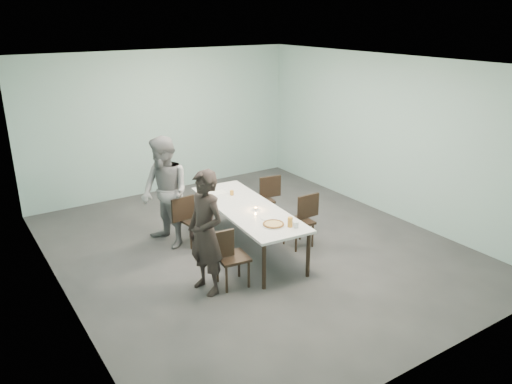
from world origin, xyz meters
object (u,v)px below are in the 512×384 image
pizza (273,224)px  chair_far_left (189,217)px  chair_near_right (303,217)px  diner_near (206,233)px  chair_near_left (227,254)px  diner_far (165,193)px  beer_glass (290,222)px  amber_tumbler (232,193)px  chair_far_right (265,196)px  water_tumbler (296,225)px  side_plate (266,218)px  tealight (256,209)px  table (247,210)px

pizza → chair_far_left: bearing=112.4°
chair_near_right → diner_near: size_ratio=0.49×
chair_near_left → pizza: bearing=7.5°
diner_far → beer_glass: size_ratio=12.32×
chair_near_left → diner_near: diner_near is taller
amber_tumbler → chair_near_left: bearing=-122.9°
chair_far_right → diner_near: size_ratio=0.49×
chair_near_left → water_tumbler: 1.09m
diner_far → chair_far_left: bearing=47.8°
side_plate → tealight: (0.05, 0.37, 0.02)m
chair_near_left → chair_far_left: bearing=91.5°
chair_far_right → water_tumbler: bearing=78.6°
chair_far_right → diner_near: diner_near is taller
side_plate → water_tumbler: size_ratio=2.00×
table → tealight: 0.20m
chair_near_right → tealight: chair_near_right is taller
side_plate → beer_glass: beer_glass is taller
chair_near_left → chair_far_right: (1.76, 1.66, 0.00)m
chair_far_right → water_tumbler: 2.06m
diner_near → tealight: (1.20, 0.60, -0.11)m
diner_near → amber_tumbler: bearing=127.8°
tealight → table: bearing=103.6°
beer_glass → tealight: (-0.06, 0.83, -0.05)m
pizza → tealight: 0.66m
table → chair_far_right: 1.24m
table → side_plate: bearing=-90.6°
chair_near_right → diner_far: 2.30m
table → water_tumbler: size_ratio=29.64×
table → tealight: tealight is taller
chair_far_right → amber_tumbler: (-0.82, -0.20, 0.29)m
diner_near → beer_glass: (1.26, -0.23, -0.06)m
table → chair_far_left: (-0.70, 0.70, -0.19)m
chair_far_left → beer_glass: bearing=-71.4°
chair_near_left → chair_far_right: 2.42m
chair_far_left → side_plate: (0.69, -1.25, 0.25)m
beer_glass → chair_near_left: bearing=169.7°
pizza → diner_near: bearing=177.1°
diner_near → chair_far_left: bearing=152.1°
chair_near_left → diner_far: size_ratio=0.47×
diner_far → beer_glass: 2.21m
table → chair_far_right: chair_far_right is taller
water_tumbler → amber_tumbler: bearing=92.6°
chair_far_right → beer_glass: (-0.80, -1.83, 0.32)m
table → beer_glass: (0.10, -1.01, 0.13)m
diner_near → side_plate: bearing=90.3°
amber_tumbler → chair_near_right: bearing=-50.8°
chair_far_left → amber_tumbler: 0.84m
pizza → side_plate: (0.06, 0.28, -0.01)m
tealight → chair_far_right: bearing=49.4°
diner_far → pizza: size_ratio=5.44×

